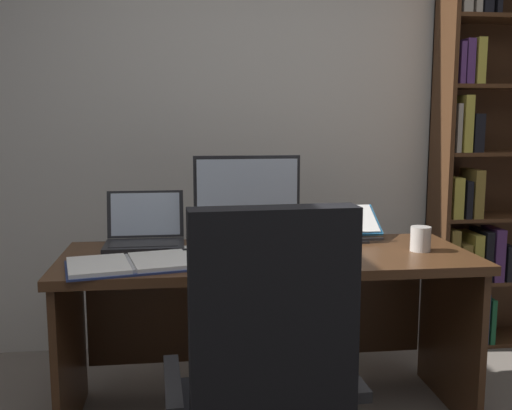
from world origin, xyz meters
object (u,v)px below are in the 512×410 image
object	(u,v)px
laptop	(145,235)
computer_mouse	(326,253)
monitor	(247,199)
desk	(265,293)
reading_stand_with_book	(347,223)
office_chair	(266,405)
bookshelf	(499,168)
notepad	(190,252)
keyboard	(256,257)
open_binder	(130,264)
pen	(194,250)
coffee_mug	(421,239)

from	to	relation	value
laptop	computer_mouse	distance (m)	0.84
monitor	computer_mouse	xyz separation A→B (m)	(0.30, -0.33, -0.19)
desk	reading_stand_with_book	bearing A→B (deg)	24.96
desk	reading_stand_with_book	size ratio (longest dim) A/B	5.63
office_chair	bookshelf	bearing A→B (deg)	41.43
computer_mouse	notepad	world-z (taller)	computer_mouse
bookshelf	keyboard	world-z (taller)	bookshelf
open_binder	laptop	bearing A→B (deg)	72.91
notepad	pen	size ratio (longest dim) A/B	1.50
reading_stand_with_book	notepad	distance (m)	0.81
open_binder	keyboard	bearing A→B (deg)	-6.20
laptop	reading_stand_with_book	world-z (taller)	laptop
keyboard	coffee_mug	size ratio (longest dim) A/B	3.84
pen	bookshelf	bearing A→B (deg)	21.04
desk	monitor	xyz separation A→B (m)	(-0.07, 0.14, 0.41)
bookshelf	reading_stand_with_book	bearing A→B (deg)	-156.15
monitor	office_chair	bearing A→B (deg)	-93.12
monitor	open_binder	world-z (taller)	monitor
office_chair	reading_stand_with_book	xyz separation A→B (m)	(0.55, 1.08, 0.36)
bookshelf	office_chair	world-z (taller)	bookshelf
open_binder	pen	world-z (taller)	open_binder
laptop	pen	xyz separation A→B (m)	(0.22, -0.17, -0.04)
keyboard	notepad	bearing A→B (deg)	148.79
desk	keyboard	size ratio (longest dim) A/B	4.24
office_chair	notepad	size ratio (longest dim) A/B	5.21
monitor	computer_mouse	size ratio (longest dim) A/B	4.77
bookshelf	monitor	bearing A→B (deg)	-161.29
keyboard	bookshelf	bearing A→B (deg)	29.03
computer_mouse	pen	xyz separation A→B (m)	(-0.55, 0.16, -0.01)
reading_stand_with_book	open_binder	xyz separation A→B (m)	(-1.01, -0.44, -0.06)
monitor	reading_stand_with_book	distance (m)	0.52
reading_stand_with_book	pen	world-z (taller)	reading_stand_with_book
computer_mouse	notepad	distance (m)	0.59
bookshelf	office_chair	xyz separation A→B (m)	(-1.59, -1.54, -0.58)
monitor	pen	size ratio (longest dim) A/B	3.55
pen	reading_stand_with_book	bearing A→B (deg)	16.99
computer_mouse	reading_stand_with_book	xyz separation A→B (m)	(0.20, 0.39, 0.05)
bookshelf	coffee_mug	world-z (taller)	bookshelf
open_binder	reading_stand_with_book	bearing A→B (deg)	11.92
reading_stand_with_book	open_binder	bearing A→B (deg)	-156.27
computer_mouse	coffee_mug	bearing A→B (deg)	9.42
monitor	computer_mouse	bearing A→B (deg)	-47.83
laptop	keyboard	bearing A→B (deg)	-35.11
coffee_mug	monitor	bearing A→B (deg)	160.90
reading_stand_with_book	desk	bearing A→B (deg)	-155.04
reading_stand_with_book	notepad	size ratio (longest dim) A/B	1.51
reading_stand_with_book	keyboard	bearing A→B (deg)	-141.74
pen	coffee_mug	size ratio (longest dim) A/B	1.28
coffee_mug	computer_mouse	bearing A→B (deg)	-170.58
desk	notepad	xyz separation A→B (m)	(-0.34, -0.03, 0.21)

